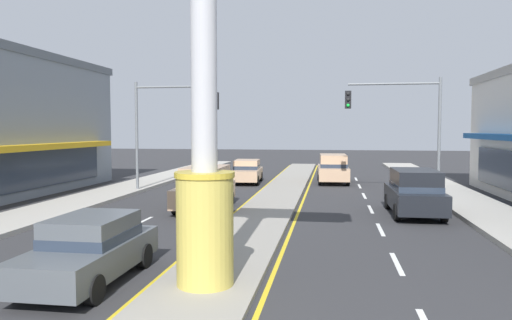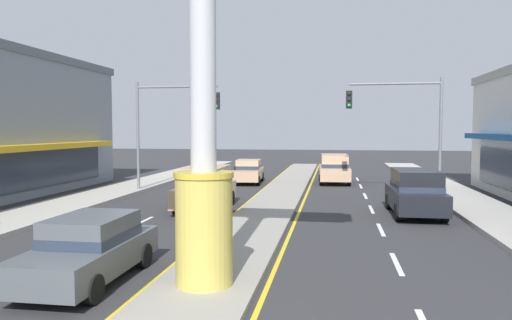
{
  "view_description": "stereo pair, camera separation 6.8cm",
  "coord_description": "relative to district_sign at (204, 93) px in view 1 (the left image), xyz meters",
  "views": [
    {
      "loc": [
        2.73,
        -3.82,
        3.55
      ],
      "look_at": [
        0.41,
        10.95,
        2.6
      ],
      "focal_mm": 33.93,
      "sensor_mm": 36.0,
      "label": 1
    },
    {
      "loc": [
        2.8,
        -3.81,
        3.55
      ],
      "look_at": [
        0.41,
        10.95,
        2.6
      ],
      "focal_mm": 33.93,
      "sensor_mm": 36.0,
      "label": 2
    }
  ],
  "objects": [
    {
      "name": "traffic_light_right_side",
      "position": [
        6.4,
        15.72,
        -0.08
      ],
      "size": [
        4.86,
        0.46,
        6.2
      ],
      "color": "slate",
      "rests_on": "ground"
    },
    {
      "name": "traffic_light_left_side",
      "position": [
        -6.4,
        15.71,
        -0.08
      ],
      "size": [
        4.86,
        0.46,
        6.2
      ],
      "color": "slate",
      "rests_on": "ground"
    },
    {
      "name": "sidewalk_left",
      "position": [
        -9.14,
        9.67,
        -4.24
      ],
      "size": [
        2.77,
        60.0,
        0.18
      ],
      "primitive_type": "cube",
      "color": "#ADA89E",
      "rests_on": "ground"
    },
    {
      "name": "median_strip",
      "position": [
        -0.0,
        11.67,
        -4.26
      ],
      "size": [
        2.32,
        52.0,
        0.14
      ],
      "primitive_type": "cube",
      "color": "gray",
      "rests_on": "ground"
    },
    {
      "name": "lane_markings",
      "position": [
        -0.0,
        10.32,
        -4.32
      ],
      "size": [
        9.06,
        52.0,
        0.01
      ],
      "color": "silver",
      "rests_on": "ground"
    },
    {
      "name": "sidewalk_right",
      "position": [
        9.14,
        9.67,
        -4.24
      ],
      "size": [
        2.77,
        60.0,
        0.18
      ],
      "primitive_type": "cube",
      "color": "#ADA89E",
      "rests_on": "ground"
    },
    {
      "name": "suv_near_left_lane",
      "position": [
        6.11,
        10.39,
        -3.34
      ],
      "size": [
        2.01,
        4.62,
        1.9
      ],
      "color": "black",
      "rests_on": "ground"
    },
    {
      "name": "suv_far_right_lane",
      "position": [
        -2.81,
        10.53,
        -3.34
      ],
      "size": [
        2.02,
        4.63,
        1.9
      ],
      "color": "tan",
      "rests_on": "ground"
    },
    {
      "name": "sedan_near_right_lane",
      "position": [
        -2.81,
        0.2,
        -3.54
      ],
      "size": [
        1.84,
        4.3,
        1.53
      ],
      "color": "#4C5156",
      "rests_on": "ground"
    },
    {
      "name": "district_sign",
      "position": [
        0.0,
        0.0,
        0.0
      ],
      "size": [
        7.33,
        1.31,
        8.46
      ],
      "color": "gold",
      "rests_on": "median_strip"
    },
    {
      "name": "sedan_far_left_oncoming",
      "position": [
        -2.81,
        21.22,
        -3.54
      ],
      "size": [
        2.03,
        4.4,
        1.53
      ],
      "color": "tan",
      "rests_on": "ground"
    },
    {
      "name": "suv_mid_left_lane",
      "position": [
        2.81,
        22.05,
        -3.34
      ],
      "size": [
        2.13,
        4.68,
        1.9
      ],
      "color": "tan",
      "rests_on": "ground"
    }
  ]
}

